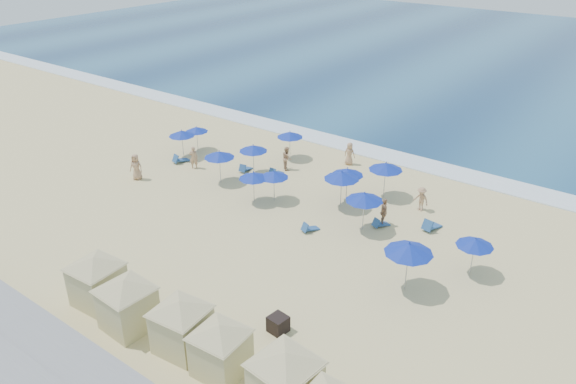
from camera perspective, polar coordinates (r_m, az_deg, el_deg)
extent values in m
plane|color=#D4C387|center=(32.20, -1.82, -5.08)|extent=(160.00, 160.00, 0.00)
cube|color=navy|center=(80.05, 24.23, 11.94)|extent=(160.00, 80.00, 0.06)
cube|color=white|center=(44.01, 10.93, 3.45)|extent=(160.00, 2.50, 0.08)
cube|color=gray|center=(25.17, -21.46, -16.02)|extent=(160.00, 2.20, 1.10)
cube|color=black|center=(25.69, -1.01, -13.26)|extent=(0.87, 0.87, 0.78)
cube|color=#CAC18A|center=(28.45, -18.75, -8.90)|extent=(2.17, 2.17, 2.04)
cube|color=tan|center=(27.90, -19.05, -7.17)|extent=(2.27, 2.27, 0.08)
pyramid|color=tan|center=(27.63, -19.20, -6.29)|extent=(4.47, 4.47, 0.51)
cube|color=#CAC18A|center=(26.52, -15.96, -11.30)|extent=(2.13, 2.13, 2.03)
cube|color=tan|center=(25.93, -16.23, -9.51)|extent=(2.24, 2.24, 0.08)
pyramid|color=tan|center=(25.65, -16.38, -8.58)|extent=(4.45, 4.45, 0.51)
cube|color=#CAC18A|center=(24.86, -10.70, -13.59)|extent=(2.19, 2.19, 2.00)
cube|color=tan|center=(24.24, -10.90, -11.77)|extent=(2.30, 2.30, 0.08)
pyramid|color=tan|center=(23.94, -11.00, -10.83)|extent=(4.35, 4.35, 0.50)
cube|color=#CAC18A|center=(23.60, -6.83, -15.95)|extent=(2.04, 2.04, 1.90)
cube|color=tan|center=(22.98, -6.96, -14.19)|extent=(2.14, 2.14, 0.08)
pyramid|color=tan|center=(22.68, -7.03, -13.27)|extent=(4.16, 4.16, 0.48)
cube|color=tan|center=(21.30, -0.28, -17.07)|extent=(2.44, 2.44, 0.08)
pyramid|color=tan|center=(20.94, -0.29, -16.01)|extent=(4.62, 4.62, 0.53)
cylinder|color=#A5A8AD|center=(45.01, -9.19, 5.17)|extent=(0.04, 0.04, 1.62)
cone|color=#0D2594|center=(44.68, -9.28, 6.31)|extent=(1.79, 1.79, 0.38)
sphere|color=#0D2594|center=(44.60, -9.30, 6.60)|extent=(0.07, 0.07, 0.07)
cylinder|color=#A5A8AD|center=(43.82, -10.64, 4.58)|extent=(0.05, 0.05, 1.80)
cone|color=#0D2594|center=(43.44, -10.75, 5.89)|extent=(1.99, 1.99, 0.43)
sphere|color=#0D2594|center=(43.35, -10.78, 6.21)|extent=(0.08, 0.08, 0.08)
cylinder|color=#A5A8AD|center=(42.86, 0.19, 4.55)|extent=(0.05, 0.05, 1.79)
cone|color=#0D2594|center=(42.48, 0.20, 5.88)|extent=(1.98, 1.98, 0.42)
sphere|color=#0D2594|center=(42.39, 0.20, 6.20)|extent=(0.08, 0.08, 0.08)
cylinder|color=#A5A8AD|center=(39.19, -6.91, 2.29)|extent=(0.05, 0.05, 1.90)
cone|color=#0D2594|center=(38.75, -7.00, 3.81)|extent=(2.10, 2.10, 0.45)
sphere|color=#0D2594|center=(38.65, -7.02, 4.19)|extent=(0.08, 0.08, 0.08)
cylinder|color=#A5A8AD|center=(40.25, -3.51, 3.04)|extent=(0.05, 0.05, 1.83)
cone|color=#0D2594|center=(39.83, -3.56, 4.48)|extent=(2.03, 2.03, 0.43)
sphere|color=#0D2594|center=(39.73, -3.57, 4.83)|extent=(0.08, 0.08, 0.08)
cylinder|color=#A5A8AD|center=(36.26, -3.49, 0.22)|extent=(0.05, 0.05, 1.72)
cone|color=#0D2594|center=(35.83, -3.53, 1.68)|extent=(1.90, 1.90, 0.41)
sphere|color=#0D2594|center=(35.73, -3.54, 2.05)|extent=(0.07, 0.07, 0.07)
cylinder|color=#A5A8AD|center=(36.37, -1.42, 0.35)|extent=(0.05, 0.05, 1.71)
cone|color=#0D2594|center=(35.94, -1.43, 1.80)|extent=(1.89, 1.89, 0.41)
sphere|color=#0D2594|center=(35.84, -1.44, 2.16)|extent=(0.07, 0.07, 0.07)
cylinder|color=#A5A8AD|center=(36.48, 5.97, 0.44)|extent=(0.05, 0.05, 1.89)
cone|color=#0D2594|center=(36.01, 6.05, 2.05)|extent=(2.09, 2.09, 0.45)
sphere|color=#0D2594|center=(35.89, 6.07, 2.45)|extent=(0.08, 0.08, 0.08)
cylinder|color=#A5A8AD|center=(33.19, 7.65, -2.32)|extent=(0.05, 0.05, 2.00)
cone|color=#0D2594|center=(32.65, 7.77, -0.50)|extent=(2.21, 2.21, 0.47)
sphere|color=#0D2594|center=(32.52, 7.80, -0.04)|extent=(0.08, 0.08, 0.08)
cylinder|color=#A5A8AD|center=(37.33, 9.77, 0.91)|extent=(0.05, 0.05, 2.01)
cone|color=#0D2594|center=(36.84, 9.91, 2.58)|extent=(2.22, 2.22, 0.48)
sphere|color=#0D2594|center=(36.73, 9.94, 3.00)|extent=(0.08, 0.08, 0.08)
cylinder|color=#A5A8AD|center=(30.55, 18.20, -6.53)|extent=(0.05, 0.05, 1.74)
cone|color=#0D2594|center=(30.03, 18.48, -4.87)|extent=(1.92, 1.92, 0.41)
sphere|color=#0D2594|center=(29.91, 18.54, -4.46)|extent=(0.07, 0.07, 0.07)
cylinder|color=#A5A8AD|center=(28.40, 11.95, -7.83)|extent=(0.06, 0.06, 2.18)
cone|color=#0D2594|center=(27.71, 12.19, -5.61)|extent=(2.41, 2.41, 0.52)
sphere|color=#0D2594|center=(27.55, 12.25, -5.05)|extent=(0.09, 0.09, 0.09)
cylinder|color=#A5A8AD|center=(35.65, 5.39, -0.06)|extent=(0.05, 0.05, 2.02)
cone|color=#0D2594|center=(35.14, 5.48, 1.70)|extent=(2.24, 2.24, 0.48)
sphere|color=#0D2594|center=(35.02, 5.50, 2.13)|extent=(0.09, 0.09, 0.09)
cube|color=#244D86|center=(43.25, -10.76, 3.23)|extent=(0.82, 1.32, 0.34)
cube|color=#244D86|center=(42.92, -11.37, 3.35)|extent=(0.63, 0.45, 0.59)
cube|color=#244D86|center=(41.13, -4.29, 2.38)|extent=(0.69, 1.18, 0.31)
cube|color=#244D86|center=(40.68, -4.65, 2.43)|extent=(0.56, 0.38, 0.54)
cube|color=#244D86|center=(40.34, -1.19, 1.96)|extent=(0.55, 1.15, 0.32)
cube|color=#244D86|center=(39.90, -1.63, 2.04)|extent=(0.54, 0.32, 0.56)
cube|color=#244D86|center=(33.26, 2.34, -3.72)|extent=(0.82, 1.16, 0.29)
cube|color=#244D86|center=(32.93, 1.71, -3.61)|extent=(0.56, 0.44, 0.51)
cube|color=#244D86|center=(34.15, 9.48, -3.22)|extent=(0.86, 1.17, 0.29)
cube|color=#244D86|center=(33.79, 8.92, -3.10)|extent=(0.57, 0.46, 0.52)
cube|color=#244D86|center=(34.49, 14.45, -3.37)|extent=(0.86, 1.41, 0.36)
cube|color=#244D86|center=(33.96, 13.97, -3.29)|extent=(0.68, 0.47, 0.64)
imported|color=tan|center=(41.76, -9.57, 3.50)|extent=(0.73, 0.72, 1.70)
imported|color=tan|center=(41.00, -0.11, 3.47)|extent=(1.07, 1.05, 1.73)
imported|color=tan|center=(33.91, 9.72, -2.04)|extent=(0.95, 1.10, 1.77)
imported|color=tan|center=(36.14, 13.37, -0.70)|extent=(1.13, 0.78, 1.60)
imported|color=tan|center=(42.05, 6.27, 3.89)|extent=(0.91, 0.65, 1.72)
imported|color=tan|center=(40.77, -15.18, 2.48)|extent=(1.08, 0.92, 1.88)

